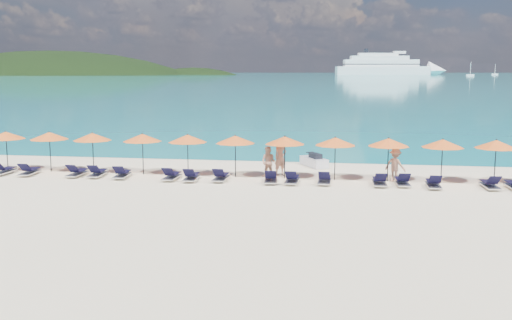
# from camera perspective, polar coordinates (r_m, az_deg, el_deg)

# --- Properties ---
(ground) EXTENTS (1400.00, 1400.00, 0.00)m
(ground) POSITION_cam_1_polar(r_m,az_deg,el_deg) (25.77, -1.00, -3.67)
(ground) COLOR beige
(sea) EXTENTS (1600.00, 1300.00, 0.01)m
(sea) POSITION_cam_1_polar(r_m,az_deg,el_deg) (684.82, 8.33, 8.47)
(sea) COLOR #1FA9B2
(sea) RESTS_ON ground
(headland_main) EXTENTS (374.00, 242.00, 126.50)m
(headland_main) POSITION_cam_1_polar(r_m,az_deg,el_deg) (642.98, -19.74, 4.62)
(headland_main) COLOR black
(headland_main) RESTS_ON ground
(headland_small) EXTENTS (162.00, 126.00, 85.50)m
(headland_small) POSITION_cam_1_polar(r_m,az_deg,el_deg) (606.14, -6.20, 5.14)
(headland_small) COLOR black
(headland_small) RESTS_ON ground
(cruise_ship) EXTENTS (119.98, 36.63, 32.99)m
(cruise_ship) POSITION_cam_1_polar(r_m,az_deg,el_deg) (636.28, 13.46, 9.06)
(cruise_ship) COLOR white
(cruise_ship) RESTS_ON ground
(sailboat_near) EXTENTS (6.48, 2.16, 11.87)m
(sailboat_near) POSITION_cam_1_polar(r_m,az_deg,el_deg) (529.30, 20.63, 7.99)
(sailboat_near) COLOR white
(sailboat_near) RESTS_ON ground
(sailboat_far) EXTENTS (6.10, 2.03, 11.18)m
(sailboat_far) POSITION_cam_1_polar(r_m,az_deg,el_deg) (633.56, 22.77, 7.93)
(sailboat_far) COLOR white
(sailboat_far) RESTS_ON ground
(jetski) EXTENTS (1.81, 2.32, 0.78)m
(jetski) POSITION_cam_1_polar(r_m,az_deg,el_deg) (33.79, 5.84, -0.11)
(jetski) COLOR silver
(jetski) RESTS_ON ground
(beachgoer_a) EXTENTS (0.86, 0.83, 1.98)m
(beachgoer_a) POSITION_cam_1_polar(r_m,az_deg,el_deg) (30.75, 2.45, 0.28)
(beachgoer_a) COLOR tan
(beachgoer_a) RESTS_ON ground
(beachgoer_b) EXTENTS (0.91, 0.70, 1.66)m
(beachgoer_b) POSITION_cam_1_polar(r_m,az_deg,el_deg) (30.12, 1.26, -0.21)
(beachgoer_b) COLOR tan
(beachgoer_b) RESTS_ON ground
(beachgoer_c) EXTENTS (1.22, 1.02, 1.72)m
(beachgoer_c) POSITION_cam_1_polar(r_m,az_deg,el_deg) (29.84, 13.75, -0.49)
(beachgoer_c) COLOR tan
(beachgoer_c) RESTS_ON ground
(umbrella_0) EXTENTS (2.10, 2.10, 2.28)m
(umbrella_0) POSITION_cam_1_polar(r_m,az_deg,el_deg) (34.96, -23.74, 2.28)
(umbrella_0) COLOR black
(umbrella_0) RESTS_ON ground
(umbrella_1) EXTENTS (2.10, 2.10, 2.28)m
(umbrella_1) POSITION_cam_1_polar(r_m,az_deg,el_deg) (33.78, -19.97, 2.29)
(umbrella_1) COLOR black
(umbrella_1) RESTS_ON ground
(umbrella_2) EXTENTS (2.10, 2.10, 2.28)m
(umbrella_2) POSITION_cam_1_polar(r_m,az_deg,el_deg) (32.58, -16.05, 2.25)
(umbrella_2) COLOR black
(umbrella_2) RESTS_ON ground
(umbrella_3) EXTENTS (2.10, 2.10, 2.28)m
(umbrella_3) POSITION_cam_1_polar(r_m,az_deg,el_deg) (31.52, -11.30, 2.21)
(umbrella_3) COLOR black
(umbrella_3) RESTS_ON ground
(umbrella_4) EXTENTS (2.10, 2.10, 2.28)m
(umbrella_4) POSITION_cam_1_polar(r_m,az_deg,el_deg) (30.74, -6.86, 2.15)
(umbrella_4) COLOR black
(umbrella_4) RESTS_ON ground
(umbrella_5) EXTENTS (2.10, 2.10, 2.28)m
(umbrella_5) POSITION_cam_1_polar(r_m,az_deg,el_deg) (30.08, -2.09, 2.06)
(umbrella_5) COLOR black
(umbrella_5) RESTS_ON ground
(umbrella_6) EXTENTS (2.10, 2.10, 2.28)m
(umbrella_6) POSITION_cam_1_polar(r_m,az_deg,el_deg) (29.75, 2.90, 1.98)
(umbrella_6) COLOR black
(umbrella_6) RESTS_ON ground
(umbrella_7) EXTENTS (2.10, 2.10, 2.28)m
(umbrella_7) POSITION_cam_1_polar(r_m,az_deg,el_deg) (29.53, 7.94, 1.85)
(umbrella_7) COLOR black
(umbrella_7) RESTS_ON ground
(umbrella_8) EXTENTS (2.10, 2.10, 2.28)m
(umbrella_8) POSITION_cam_1_polar(r_m,az_deg,el_deg) (29.69, 13.12, 1.73)
(umbrella_8) COLOR black
(umbrella_8) RESTS_ON ground
(umbrella_9) EXTENTS (2.10, 2.10, 2.28)m
(umbrella_9) POSITION_cam_1_polar(r_m,az_deg,el_deg) (29.96, 18.17, 1.59)
(umbrella_9) COLOR black
(umbrella_9) RESTS_ON ground
(umbrella_10) EXTENTS (2.10, 2.10, 2.28)m
(umbrella_10) POSITION_cam_1_polar(r_m,az_deg,el_deg) (30.58, 22.90, 1.46)
(umbrella_10) COLOR black
(umbrella_10) RESTS_ON ground
(lounger_1) EXTENTS (0.62, 1.70, 0.66)m
(lounger_1) POSITION_cam_1_polar(r_m,az_deg,el_deg) (33.99, -23.88, -0.94)
(lounger_1) COLOR silver
(lounger_1) RESTS_ON ground
(lounger_2) EXTENTS (0.77, 1.75, 0.66)m
(lounger_2) POSITION_cam_1_polar(r_m,az_deg,el_deg) (33.21, -21.73, -1.03)
(lounger_2) COLOR silver
(lounger_2) RESTS_ON ground
(lounger_3) EXTENTS (0.65, 1.71, 0.66)m
(lounger_3) POSITION_cam_1_polar(r_m,az_deg,el_deg) (31.96, -17.43, -1.17)
(lounger_3) COLOR silver
(lounger_3) RESTS_ON ground
(lounger_4) EXTENTS (0.75, 1.74, 0.66)m
(lounger_4) POSITION_cam_1_polar(r_m,az_deg,el_deg) (31.52, -15.58, -1.22)
(lounger_4) COLOR silver
(lounger_4) RESTS_ON ground
(lounger_5) EXTENTS (0.78, 1.75, 0.66)m
(lounger_5) POSITION_cam_1_polar(r_m,az_deg,el_deg) (30.88, -13.24, -1.34)
(lounger_5) COLOR silver
(lounger_5) RESTS_ON ground
(lounger_6) EXTENTS (0.67, 1.72, 0.66)m
(lounger_6) POSITION_cam_1_polar(r_m,az_deg,el_deg) (29.87, -8.44, -1.54)
(lounger_6) COLOR silver
(lounger_6) RESTS_ON ground
(lounger_7) EXTENTS (0.72, 1.73, 0.66)m
(lounger_7) POSITION_cam_1_polar(r_m,az_deg,el_deg) (29.48, -6.49, -1.64)
(lounger_7) COLOR silver
(lounger_7) RESTS_ON ground
(lounger_8) EXTENTS (0.63, 1.70, 0.66)m
(lounger_8) POSITION_cam_1_polar(r_m,az_deg,el_deg) (29.33, -3.54, -1.66)
(lounger_8) COLOR silver
(lounger_8) RESTS_ON ground
(lounger_9) EXTENTS (0.79, 1.76, 0.66)m
(lounger_9) POSITION_cam_1_polar(r_m,az_deg,el_deg) (28.77, 1.48, -1.85)
(lounger_9) COLOR silver
(lounger_9) RESTS_ON ground
(lounger_10) EXTENTS (0.66, 1.71, 0.66)m
(lounger_10) POSITION_cam_1_polar(r_m,az_deg,el_deg) (28.66, 3.63, -1.91)
(lounger_10) COLOR silver
(lounger_10) RESTS_ON ground
(lounger_11) EXTENTS (0.65, 1.71, 0.66)m
(lounger_11) POSITION_cam_1_polar(r_m,az_deg,el_deg) (28.71, 6.86, -1.94)
(lounger_11) COLOR silver
(lounger_11) RESTS_ON ground
(lounger_12) EXTENTS (0.68, 1.72, 0.66)m
(lounger_12) POSITION_cam_1_polar(r_m,az_deg,el_deg) (28.71, 12.25, -2.08)
(lounger_12) COLOR silver
(lounger_12) RESTS_ON ground
(lounger_13) EXTENTS (0.68, 1.72, 0.66)m
(lounger_13) POSITION_cam_1_polar(r_m,az_deg,el_deg) (28.97, 14.43, -2.06)
(lounger_13) COLOR silver
(lounger_13) RESTS_ON ground
(lounger_14) EXTENTS (0.65, 1.71, 0.66)m
(lounger_14) POSITION_cam_1_polar(r_m,az_deg,el_deg) (28.84, 17.32, -2.24)
(lounger_14) COLOR silver
(lounger_14) RESTS_ON ground
(lounger_15) EXTENTS (0.71, 1.73, 0.66)m
(lounger_15) POSITION_cam_1_polar(r_m,az_deg,el_deg) (29.57, 22.37, -2.24)
(lounger_15) COLOR silver
(lounger_15) RESTS_ON ground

